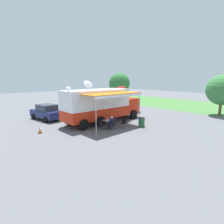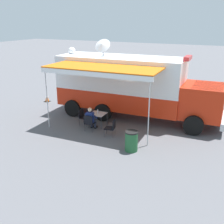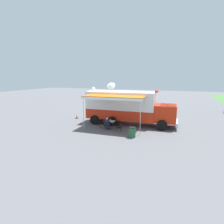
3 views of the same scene
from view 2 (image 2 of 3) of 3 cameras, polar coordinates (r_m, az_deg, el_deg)
ground_plane at (r=16.54m, az=1.68°, el=-0.66°), size 100.00×100.00×0.00m
lot_stripe at (r=18.45m, az=12.11°, el=1.01°), size 0.32×4.80×0.01m
command_truck at (r=15.71m, az=4.24°, el=5.63°), size 5.17×9.58×4.53m
folding_table at (r=14.64m, az=-2.95°, el=-0.52°), size 0.83×0.83×0.73m
water_bottle at (r=14.60m, az=-3.01°, el=0.10°), size 0.07×0.07×0.22m
folding_chair_at_table at (r=14.08m, az=-4.75°, el=-2.06°), size 0.50×0.50×0.87m
folding_chair_beside_table at (r=14.99m, az=-6.04°, el=-0.77°), size 0.50×0.50×0.87m
folding_chair_spare_by_truck at (r=13.43m, az=-0.07°, el=-3.05°), size 0.57×0.57×0.87m
seated_responder at (r=14.18m, az=-4.41°, el=-1.29°), size 0.67×0.57×1.25m
trash_bin at (r=12.05m, az=4.06°, el=-6.06°), size 0.57×0.57×0.91m
traffic_cone at (r=19.71m, az=-13.38°, el=2.91°), size 0.36×0.36×0.58m
car_behind_truck at (r=22.09m, az=-0.71°, el=6.72°), size 4.44×2.53×1.76m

